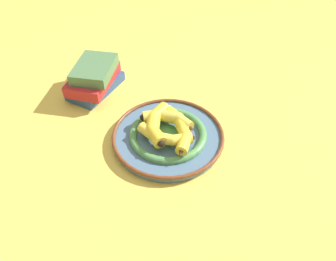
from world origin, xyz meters
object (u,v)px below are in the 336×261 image
book_stack (95,78)px  banana_d (156,123)px  banana_a (163,136)px  banana_b (181,129)px  banana_c (169,119)px  decorative_bowl (168,136)px

book_stack → banana_d: bearing=-118.7°
banana_a → book_stack: 0.37m
banana_b → banana_d: banana_d is taller
banana_a → banana_c: banana_c is taller
decorative_bowl → banana_a: size_ratio=2.15×
banana_b → banana_c: 0.06m
banana_d → book_stack: book_stack is taller
banana_a → banana_d: bearing=129.5°
banana_b → banana_c: size_ratio=1.34×
banana_c → book_stack: book_stack is taller
banana_a → banana_d: 0.05m
decorative_bowl → banana_c: bearing=69.9°
banana_a → book_stack: book_stack is taller
banana_c → banana_d: 0.04m
banana_a → banana_b: (0.06, 0.01, 0.00)m
banana_a → book_stack: bearing=147.4°
banana_b → book_stack: bearing=36.4°
decorative_bowl → banana_c: 0.05m
banana_b → banana_d: (-0.06, 0.04, 0.00)m
banana_d → book_stack: (-0.15, 0.28, -0.00)m
banana_d → banana_a: bearing=26.4°
decorative_bowl → banana_b: bearing=-28.0°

